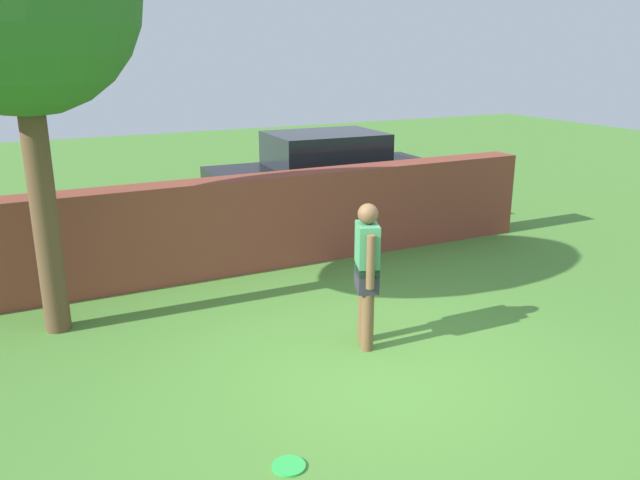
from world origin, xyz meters
TOP-DOWN VIEW (x-y plane):
  - ground_plane at (0.00, 0.00)m, footprint 40.00×40.00m
  - brick_wall at (-1.50, 3.59)m, footprint 12.74×0.50m
  - person at (0.24, 0.57)m, footprint 0.34×0.51m
  - car at (2.13, 5.27)m, footprint 4.26×2.05m
  - frisbee_green at (-1.40, -1.03)m, footprint 0.27×0.27m

SIDE VIEW (x-z plane):
  - ground_plane at x=0.00m, z-range 0.00..0.00m
  - frisbee_green at x=-1.40m, z-range 0.00..0.02m
  - brick_wall at x=-1.50m, z-range 0.00..1.39m
  - car at x=2.13m, z-range 0.00..1.72m
  - person at x=0.24m, z-range 0.09..1.71m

